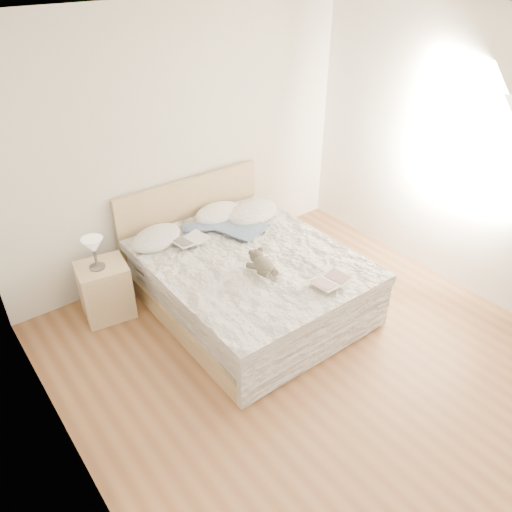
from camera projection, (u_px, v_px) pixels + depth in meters
name	position (u px, v px, depth m)	size (l,w,h in m)	color
floor	(328.00, 370.00, 4.28)	(4.00, 4.50, 0.00)	brown
ceiling	(365.00, 28.00, 2.81)	(4.00, 4.50, 0.00)	white
wall_back	(182.00, 145.00, 5.04)	(4.00, 0.02, 2.70)	white
wall_left	(64.00, 356.00, 2.52)	(0.02, 4.50, 2.70)	white
wall_right	(497.00, 168.00, 4.56)	(0.02, 4.50, 2.70)	white
window	(469.00, 148.00, 4.70)	(0.02, 1.30, 1.10)	white
bed	(245.00, 277.00, 4.91)	(1.72, 2.14, 1.00)	tan
nightstand	(106.00, 290.00, 4.77)	(0.45, 0.40, 0.56)	tan
table_lamp	(93.00, 247.00, 4.48)	(0.23, 0.23, 0.31)	#48443E
pillow_left	(157.00, 238.00, 4.89)	(0.56, 0.39, 0.17)	silver
pillow_middle	(218.00, 213.00, 5.33)	(0.55, 0.39, 0.17)	white
pillow_right	(253.00, 212.00, 5.34)	(0.62, 0.44, 0.19)	white
blouse	(236.00, 225.00, 5.13)	(0.65, 0.69, 0.03)	#3E5172
photo_book	(190.00, 240.00, 4.87)	(0.34, 0.24, 0.03)	white
childrens_book	(330.00, 281.00, 4.30)	(0.35, 0.24, 0.02)	#FBEFCD
teddy_bear	(263.00, 271.00, 4.40)	(0.21, 0.30, 0.16)	brown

